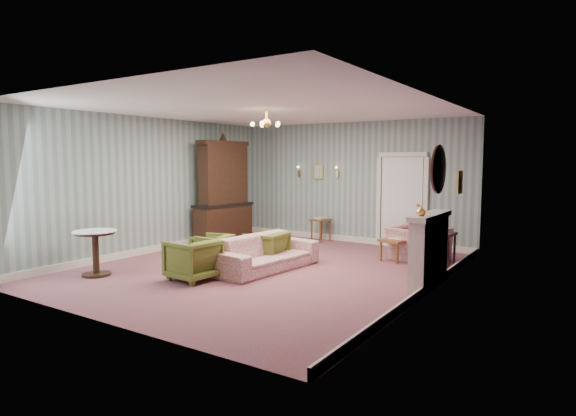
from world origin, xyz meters
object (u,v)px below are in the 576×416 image
Objects in this scene: olive_chair_b at (212,248)px; sofa_chintz at (266,247)px; dresser at (223,189)px; side_table_black at (442,250)px; pedestal_table at (96,253)px; olive_chair_a at (193,258)px; wingback_chair at (418,238)px; fireplace at (429,250)px; olive_chair_c at (267,246)px; coffee_table at (400,249)px.

sofa_chintz is at bearing 92.63° from olive_chair_b.
dresser reaches higher than side_table_black.
pedestal_table is at bearing -45.45° from olive_chair_b.
dresser is at bearing -141.65° from olive_chair_a.
olive_chair_a is 1.40m from sofa_chintz.
dresser is (-4.61, -0.51, 0.85)m from wingback_chair.
side_table_black is (2.61, 2.01, -0.10)m from sofa_chintz.
fireplace reaches higher than wingback_chair.
olive_chair_c is (0.81, 0.63, 0.02)m from olive_chair_b.
olive_chair_c is at bearing 39.78° from sofa_chintz.
fireplace is at bearing 122.80° from olive_chair_a.
olive_chair_b is at bearing -169.06° from fireplace.
olive_chair_a is 1.77m from pedestal_table.
olive_chair_a reaches higher than olive_chair_c.
dresser is at bearing -125.57° from olive_chair_c.
olive_chair_a is at bearing 23.29° from pedestal_table.
olive_chair_b is 0.25× the size of dresser.
olive_chair_c reaches higher than coffee_table.
coffee_table is 1.35× the size of side_table_black.
sofa_chintz reaches higher than side_table_black.
olive_chair_b is at bearing 56.15° from pedestal_table.
wingback_chair is 6.03m from pedestal_table.
sofa_chintz is (0.25, -0.36, 0.07)m from olive_chair_c.
olive_chair_a is 0.73× the size of wingback_chair.
side_table_black is (-0.21, 1.53, -0.26)m from fireplace.
wingback_chair reaches higher than olive_chair_c.
sofa_chintz is at bearing -29.59° from dresser.
olive_chair_c is (0.33, 1.63, -0.03)m from olive_chair_a.
olive_chair_a is 0.29× the size of dresser.
dresser is (-1.50, 2.05, 0.97)m from olive_chair_b.
sofa_chintz is 1.54× the size of fireplace.
pedestal_table reaches higher than coffee_table.
dresser is (-2.31, 1.43, 0.95)m from olive_chair_c.
fireplace is 2.02m from coffee_table.
fireplace is at bearing -8.27° from dresser.
dresser is 3.88m from pedestal_table.
side_table_black is at bearing -47.05° from sofa_chintz.
dresser is 1.85× the size of fireplace.
olive_chair_b is at bearing -48.55° from dresser.
olive_chair_b is 1.03m from olive_chair_c.
wingback_chair reaches higher than olive_chair_a.
dresser is 3.28× the size of pedestal_table.
olive_chair_c is at bearing 57.39° from wingback_chair.
pedestal_table is (-3.95, -4.13, 0.17)m from coffee_table.
olive_chair_b is 1.10m from sofa_chintz.
side_table_black is at bearing 116.20° from olive_chair_c.
dresser is at bearing 23.61° from wingback_chair.
olive_chair_a is at bearing -152.69° from fireplace.
olive_chair_b is at bearing -148.15° from side_table_black.
sofa_chintz is 0.83× the size of dresser.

